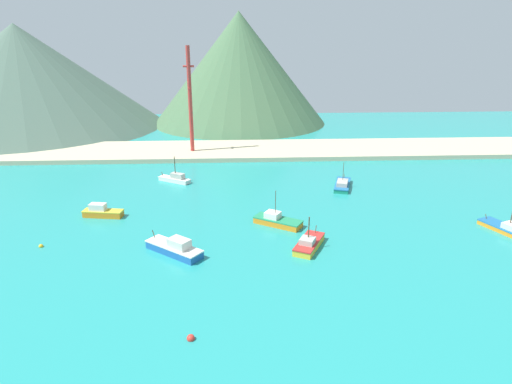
% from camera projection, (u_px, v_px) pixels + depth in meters
% --- Properties ---
extents(ground, '(260.00, 280.00, 0.50)m').
position_uv_depth(ground, '(265.00, 291.00, 59.04)').
color(ground, teal).
extents(fishing_boat_0, '(7.65, 3.31, 2.54)m').
position_uv_depth(fishing_boat_0, '(102.00, 212.00, 82.21)').
color(fishing_boat_0, orange).
rests_on(fishing_boat_0, ground).
extents(fishing_boat_1, '(7.86, 5.83, 6.09)m').
position_uv_depth(fishing_boat_1, '(175.00, 179.00, 101.67)').
color(fishing_boat_1, silver).
rests_on(fishing_boat_1, ground).
extents(fishing_boat_4, '(6.27, 8.56, 5.50)m').
position_uv_depth(fishing_boat_4, '(309.00, 244.00, 70.09)').
color(fishing_boat_4, gold).
rests_on(fishing_boat_4, ground).
extents(fishing_boat_5, '(6.53, 9.70, 4.85)m').
position_uv_depth(fishing_boat_5, '(507.00, 229.00, 75.76)').
color(fishing_boat_5, orange).
rests_on(fishing_boat_5, ground).
extents(fishing_boat_6, '(5.82, 9.99, 5.91)m').
position_uv_depth(fishing_boat_6, '(342.00, 185.00, 97.96)').
color(fishing_boat_6, '#198466').
rests_on(fishing_boat_6, ground).
extents(fishing_boat_7, '(9.67, 8.50, 2.76)m').
position_uv_depth(fishing_boat_7, '(175.00, 248.00, 68.20)').
color(fishing_boat_7, '#1E5BA8').
rests_on(fishing_boat_7, ground).
extents(fishing_boat_8, '(8.97, 7.19, 6.43)m').
position_uv_depth(fishing_boat_8, '(277.00, 221.00, 78.66)').
color(fishing_boat_8, orange).
rests_on(fishing_boat_8, ground).
extents(buoy_0, '(0.70, 0.70, 0.70)m').
position_uv_depth(buoy_0, '(41.00, 246.00, 70.63)').
color(buoy_0, gold).
rests_on(buoy_0, ground).
extents(buoy_1, '(0.91, 0.91, 0.91)m').
position_uv_depth(buoy_1, '(191.00, 338.00, 49.13)').
color(buoy_1, red).
rests_on(buoy_1, ground).
extents(beach_strip, '(247.00, 21.55, 1.20)m').
position_uv_depth(beach_strip, '(248.00, 150.00, 127.56)').
color(beach_strip, '#C6B793').
rests_on(beach_strip, ground).
extents(hill_west, '(96.50, 96.50, 36.01)m').
position_uv_depth(hill_west, '(22.00, 77.00, 156.57)').
color(hill_west, '#4C6656').
rests_on(hill_west, ground).
extents(hill_central, '(65.74, 65.74, 40.45)m').
position_uv_depth(hill_central, '(239.00, 68.00, 165.47)').
color(hill_central, '#476B47').
rests_on(hill_central, ground).
extents(radio_tower, '(2.96, 2.37, 29.59)m').
position_uv_depth(radio_tower, '(190.00, 101.00, 119.96)').
color(radio_tower, '#B7332D').
rests_on(radio_tower, ground).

